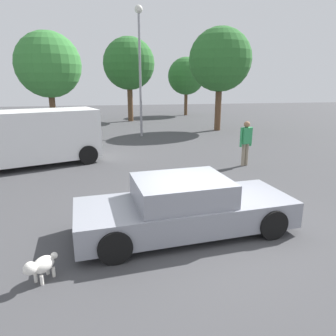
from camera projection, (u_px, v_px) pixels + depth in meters
ground_plane at (202, 233)px, 6.68m from camera, size 80.00×80.00×0.00m
sedan_foreground at (185, 207)px, 6.62m from camera, size 4.81×2.18×1.22m
dog at (41, 266)px, 4.99m from camera, size 0.48×0.54×0.46m
van_white at (32, 136)px, 11.90m from camera, size 5.36×3.54×2.14m
pedestrian at (246, 139)px, 11.85m from camera, size 0.55×0.34×1.75m
light_post_near at (140, 52)px, 17.46m from camera, size 0.44×0.44×7.30m
tree_back_left at (129, 64)px, 24.87m from camera, size 4.18×4.18×6.76m
tree_back_center at (48, 65)px, 18.06m from camera, size 3.82×3.82×6.10m
tree_back_right at (186, 76)px, 29.83m from camera, size 3.58×3.58×5.58m
tree_far_right at (220, 60)px, 19.88m from camera, size 4.07×4.07×6.64m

